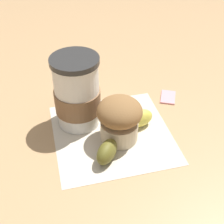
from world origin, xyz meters
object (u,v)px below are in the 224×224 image
object	(u,v)px
muffin	(119,118)
sugar_packet	(168,96)
coffee_cup	(77,94)
banana	(122,133)

from	to	relation	value
muffin	sugar_packet	bearing A→B (deg)	40.68
coffee_cup	muffin	world-z (taller)	coffee_cup
coffee_cup	muffin	distance (m)	0.10
coffee_cup	sugar_packet	xyz separation A→B (m)	(0.21, 0.05, -0.07)
muffin	sugar_packet	distance (m)	0.18
muffin	banana	distance (m)	0.03
sugar_packet	banana	bearing A→B (deg)	-136.20
coffee_cup	sugar_packet	distance (m)	0.22
muffin	coffee_cup	bearing A→B (deg)	139.42
coffee_cup	sugar_packet	size ratio (longest dim) A/B	2.93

